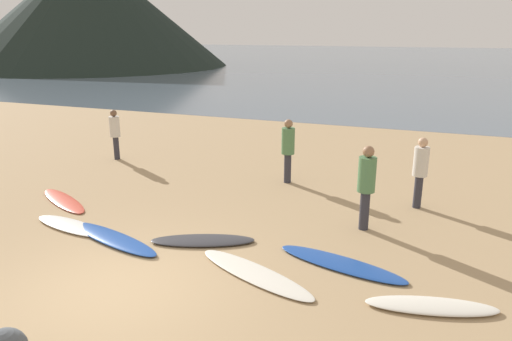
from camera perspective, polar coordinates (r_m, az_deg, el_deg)
ground_plane at (r=16.74m, az=4.43°, el=2.16°), size 120.00×120.00×0.20m
ocean_water at (r=70.75m, az=17.65°, el=12.57°), size 140.00×100.00×0.01m
headland_hill at (r=59.05m, az=-19.33°, el=17.84°), size 30.33×30.33×12.46m
surfboard_0 at (r=12.59m, az=-22.10°, el=-3.36°), size 2.23×1.50×0.06m
surfboard_1 at (r=10.95m, az=-21.39°, el=-6.17°), size 2.11×0.92×0.08m
surfboard_2 at (r=10.02m, az=-16.80°, el=-7.80°), size 2.61×1.25×0.09m
surfboard_3 at (r=9.58m, az=-6.41°, el=-8.33°), size 2.13×1.31×0.09m
surfboard_4 at (r=8.36m, az=-0.15°, el=-12.25°), size 2.58×1.52×0.07m
surfboard_5 at (r=8.79m, az=10.15°, el=-10.95°), size 2.52×1.17×0.07m
surfboard_6 at (r=7.93m, az=20.31°, el=-15.00°), size 2.05×0.97×0.09m
person_0 at (r=15.91m, az=-16.58°, el=4.63°), size 0.33×0.33×1.61m
person_1 at (r=10.03m, az=13.12°, el=-1.23°), size 0.37×0.37×1.81m
person_2 at (r=12.87m, az=3.87°, el=2.97°), size 0.36×0.36×1.76m
person_3 at (r=11.64m, az=19.14°, el=0.41°), size 0.34×0.34×1.70m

